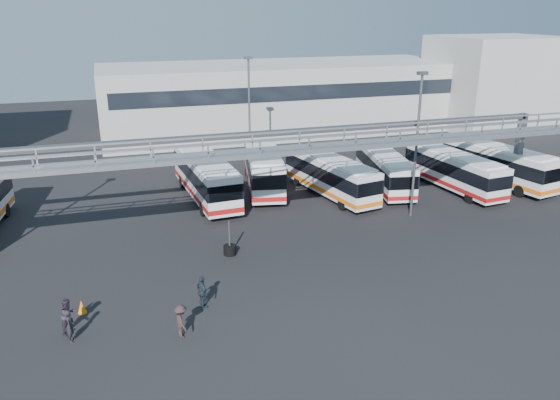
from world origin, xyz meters
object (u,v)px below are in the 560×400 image
object	(u,v)px
light_pole_mid	(417,138)
pedestrian_b	(69,316)
pedestrian_d	(202,292)
cone_right	(82,307)
light_pole_back	(249,108)
bus_7	(384,168)
pedestrian_c	(181,321)
tire_stack	(230,249)
bus_6	(330,174)
bus_4	(206,176)
pedestrian_a	(70,326)
bus_9	(496,163)
bus_8	(454,170)
bus_5	(263,166)

from	to	relation	value
light_pole_mid	pedestrian_b	size ratio (longest dim) A/B	5.95
pedestrian_d	cone_right	bearing A→B (deg)	60.74
light_pole_mid	pedestrian_b	world-z (taller)	light_pole_mid
light_pole_back	pedestrian_b	xyz separation A→B (m)	(-14.76, -23.47, -4.87)
light_pole_back	bus_7	bearing A→B (deg)	-42.77
pedestrian_c	tire_stack	world-z (taller)	tire_stack
pedestrian_b	bus_7	bearing A→B (deg)	-19.88
pedestrian_d	pedestrian_b	bearing A→B (deg)	76.39
bus_6	bus_4	bearing A→B (deg)	156.59
pedestrian_a	pedestrian_b	bearing A→B (deg)	12.89
bus_6	bus_9	distance (m)	14.63
light_pole_back	pedestrian_d	bearing A→B (deg)	-110.24
pedestrian_c	bus_9	bearing A→B (deg)	-73.64
pedestrian_c	bus_8	bearing A→B (deg)	-70.15
bus_4	light_pole_mid	bearing A→B (deg)	-35.47
bus_9	pedestrian_b	bearing A→B (deg)	-169.70
bus_4	bus_5	world-z (taller)	bus_4
light_pole_mid	bus_7	xyz separation A→B (m)	(1.22, 6.47, -4.04)
pedestrian_a	light_pole_mid	bearing A→B (deg)	-60.99
light_pole_back	cone_right	xyz separation A→B (m)	(-14.29, -21.86, -5.39)
bus_6	pedestrian_a	world-z (taller)	bus_6
bus_9	cone_right	size ratio (longest dim) A/B	16.48
bus_9	cone_right	xyz separation A→B (m)	(-33.06, -11.50, -1.48)
pedestrian_c	pedestrian_b	bearing A→B (deg)	56.90
bus_4	pedestrian_c	distance (m)	19.18
bus_7	tire_stack	xyz separation A→B (m)	(-15.11, -8.97, -1.31)
light_pole_back	bus_6	xyz separation A→B (m)	(4.21, -9.01, -3.99)
pedestrian_b	bus_9	bearing A→B (deg)	-30.44
bus_9	pedestrian_b	distance (m)	36.03
bus_4	pedestrian_b	world-z (taller)	bus_4
cone_right	bus_7	bearing A→B (deg)	29.55
light_pole_mid	bus_4	size ratio (longest dim) A/B	0.89
light_pole_back	cone_right	world-z (taller)	light_pole_back
bus_4	bus_6	distance (m)	9.81
pedestrian_a	cone_right	bearing A→B (deg)	-2.46
bus_6	cone_right	world-z (taller)	bus_6
bus_5	pedestrian_c	size ratio (longest dim) A/B	7.15
bus_8	tire_stack	bearing A→B (deg)	-166.63
bus_6	bus_7	distance (m)	5.04
bus_7	bus_8	bearing A→B (deg)	-11.33
bus_6	bus_8	xyz separation A→B (m)	(10.21, -1.68, -0.03)
light_pole_mid	pedestrian_a	bearing A→B (deg)	-157.80
light_pole_mid	bus_8	distance (m)	8.71
bus_5	bus_7	bearing A→B (deg)	-6.75
bus_6	bus_9	xyz separation A→B (m)	(14.57, -1.35, 0.08)
light_pole_back	bus_5	bearing A→B (deg)	-93.43
bus_8	pedestrian_a	distance (m)	32.11
bus_4	bus_8	size ratio (longest dim) A/B	1.11
pedestrian_c	pedestrian_d	world-z (taller)	pedestrian_d
pedestrian_b	pedestrian_d	distance (m)	6.23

